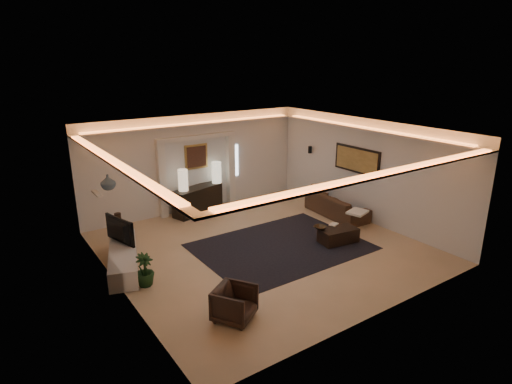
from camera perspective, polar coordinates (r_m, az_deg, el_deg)
floor at (r=10.55m, az=0.96°, el=-7.49°), size 7.00×7.00×0.00m
ceiling at (r=9.69m, az=1.04°, el=8.25°), size 7.00×7.00×0.00m
wall_back at (r=12.94m, az=-8.04°, el=3.88°), size 7.00×0.00×7.00m
wall_front at (r=7.63m, az=16.50°, el=-6.46°), size 7.00×0.00×7.00m
wall_left at (r=8.60m, az=-18.43°, el=-3.91°), size 0.00×7.00×7.00m
wall_right at (r=12.32m, az=14.41°, el=2.80°), size 0.00×7.00×7.00m
cove_soffit at (r=9.74m, az=1.03°, el=6.63°), size 7.00×7.00×0.04m
daylight_slit at (r=13.58m, az=-2.88°, el=4.24°), size 0.25×0.03×1.00m
area_rug at (r=10.62m, az=3.36°, el=-7.31°), size 4.00×3.00×0.01m
pilaster_left at (r=12.48m, az=-12.48°, el=1.47°), size 0.22×0.20×2.20m
pilaster_right at (r=13.47m, az=-3.41°, el=3.03°), size 0.22×0.20×2.20m
alcove_header at (r=12.69m, az=-7.99°, el=7.31°), size 2.52×0.20×0.12m
painting_frame at (r=12.87m, az=-8.02°, el=4.72°), size 0.74×0.04×0.74m
painting_canvas at (r=12.84m, az=-7.97°, el=4.70°), size 0.62×0.02×0.62m
art_panel_frame at (r=12.43m, az=13.37°, el=4.20°), size 0.04×1.64×0.74m
art_panel_gold at (r=12.41m, az=13.29°, el=4.19°), size 0.02×1.50×0.62m
wall_sconce at (r=13.69m, az=7.24°, el=5.65°), size 0.12×0.12×0.22m
wall_niche at (r=9.84m, az=-20.56°, el=-0.22°), size 0.10×0.55×0.04m
console at (r=12.85m, az=-7.81°, el=-1.07°), size 1.69×0.94×0.81m
lamp_left at (r=12.39m, az=-9.75°, el=1.46°), size 0.30×0.30×0.63m
lamp_right at (r=13.06m, az=-5.30°, el=2.47°), size 0.35×0.35×0.65m
media_ledge at (r=9.98m, az=-17.37°, el=-8.44°), size 1.25×2.36×0.43m
tv at (r=10.11m, az=-18.29°, el=-4.97°), size 1.02×0.41×0.59m
figurine at (r=10.91m, az=-17.97°, el=-3.87°), size 0.18×0.18×0.43m
ginger_jar at (r=9.95m, az=-19.22°, el=1.26°), size 0.41×0.41×0.34m
plant at (r=9.07m, az=-14.72°, el=-10.09°), size 0.51×0.51×0.69m
sofa at (r=12.77m, az=10.77°, el=-1.83°), size 2.11×0.94×0.60m
throw_blanket at (r=11.63m, az=13.45°, el=-2.64°), size 0.63×0.57×0.06m
throw_pillow at (r=13.13m, az=8.06°, el=0.00°), size 0.19×0.44×0.42m
coffee_table at (r=10.95m, az=10.97°, el=-5.70°), size 1.01×0.65×0.35m
bowl at (r=10.77m, az=8.58°, el=-4.58°), size 0.36×0.36×0.07m
magazine at (r=11.09m, az=10.40°, el=-4.13°), size 0.28×0.24×0.03m
armchair at (r=7.78m, az=-2.88°, el=-14.71°), size 0.93×0.94×0.62m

